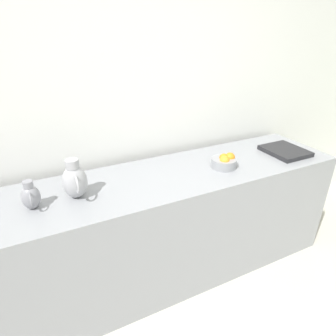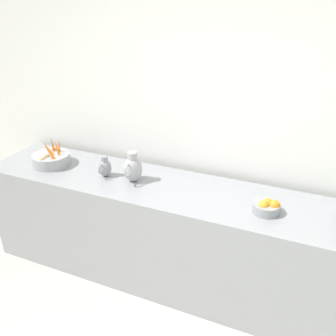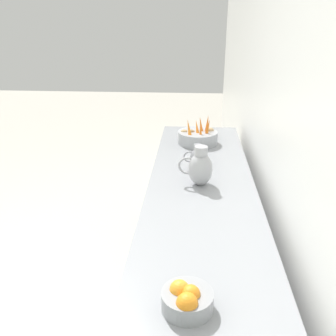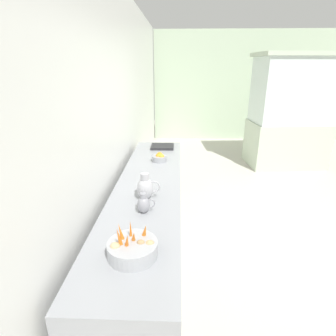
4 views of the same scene
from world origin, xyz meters
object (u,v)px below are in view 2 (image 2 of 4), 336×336
(orange_bowl, at_px, (267,207))
(metal_pitcher_tall, at_px, (133,168))
(vegetable_colander, at_px, (51,159))
(metal_pitcher_short, at_px, (105,167))

(orange_bowl, height_order, metal_pitcher_tall, metal_pitcher_tall)
(vegetable_colander, relative_size, metal_pitcher_tall, 1.30)
(vegetable_colander, distance_m, metal_pitcher_short, 0.56)
(vegetable_colander, height_order, orange_bowl, vegetable_colander)
(vegetable_colander, relative_size, orange_bowl, 1.73)
(vegetable_colander, height_order, metal_pitcher_short, vegetable_colander)
(metal_pitcher_tall, bearing_deg, metal_pitcher_short, -86.57)
(metal_pitcher_short, bearing_deg, metal_pitcher_tall, 93.43)
(metal_pitcher_tall, bearing_deg, orange_bowl, 87.10)
(vegetable_colander, distance_m, metal_pitcher_tall, 0.82)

